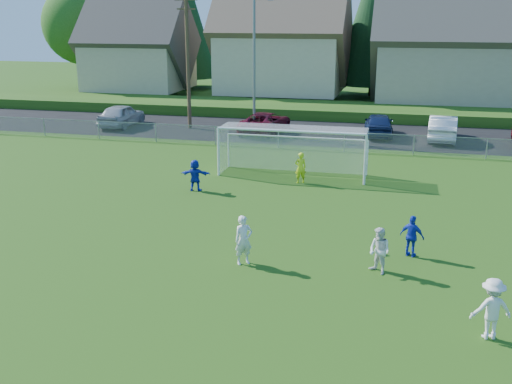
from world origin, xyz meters
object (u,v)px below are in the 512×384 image
Objects in this scene: player_blue_b at (195,175)px; car_f at (443,128)px; player_white_b at (379,251)px; player_white_c at (492,309)px; player_blue_a at (412,236)px; goalkeeper at (301,168)px; soccer_ball at (380,251)px; player_white_a at (244,240)px; car_e at (379,124)px; soccer_goal at (294,143)px; car_a at (121,115)px; car_c at (265,123)px.

car_f is (11.76, 14.73, 0.07)m from player_blue_b.
player_white_b is 0.93× the size of player_white_c.
goalkeeper reaches higher than player_blue_a.
car_f is (3.08, 20.56, 0.70)m from soccer_ball.
car_e is (3.32, 22.89, -0.04)m from player_white_a.
goalkeeper is 0.20× the size of soccer_goal.
player_blue_a reaches higher than soccer_ball.
soccer_ball is at bearing -75.61° from player_white_c.
player_white_c reaches higher than player_white_b.
car_a is 22.46m from car_f.
soccer_ball is 10.47m from player_blue_b.
player_blue_b is 17.02m from car_e.
player_white_a is 1.15× the size of player_blue_a.
goalkeeper reaches higher than player_white_b.
player_blue_b is (-11.59, 10.77, -0.08)m from player_white_c.
player_blue_a is at bearing 4.52° from soccer_ball.
player_blue_b is (-4.35, 7.69, -0.09)m from player_white_a.
car_c is 1.15× the size of car_e.
car_e is (7.67, 15.19, 0.04)m from player_blue_b.
car_a is 18.03m from soccer_goal.
car_a reaches higher than goalkeeper.
player_white_a reaches higher than car_c.
car_f reaches higher than player_blue_b.
player_white_b is 4.44m from player_white_c.
car_a reaches higher than player_white_b.
player_blue_a is at bearing -85.46° from player_white_c.
soccer_ball is 20.80m from car_f.
goalkeeper is (4.52, 2.44, 0.02)m from player_blue_b.
player_blue_b is (-9.69, 5.75, 0.02)m from player_blue_a.
player_white_c is at bearing 130.53° from player_blue_b.
car_f is (2.07, 20.48, 0.09)m from player_blue_a.
player_blue_a is (1.02, 0.08, 0.61)m from soccer_ball.
car_f is at bearing -72.46° from player_blue_a.
player_blue_b is at bearing 179.55° from player_white_b.
player_blue_b is at bearing 146.09° from soccer_ball.
car_e is 4.12m from car_f.
player_blue_b is (-8.68, 5.83, 0.62)m from soccer_ball.
soccer_goal is at bearing 57.87° from car_f.
player_white_b is 0.29× the size of car_c.
player_white_b is 1.93m from player_blue_a.
player_blue_b is 5.59m from soccer_goal.
soccer_ball is at bearing 27.81° from player_blue_a.
player_white_c is (2.90, -3.36, 0.06)m from player_white_b.
car_c reaches higher than player_blue_a.
car_e is (-1.01, 21.03, 0.67)m from soccer_ball.
player_blue_a is 22.32m from car_c.
car_a reaches higher than car_c.
player_white_c is (7.24, -3.07, -0.01)m from player_white_a.
car_a reaches higher than soccer_ball.
soccer_goal reaches higher than car_f.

